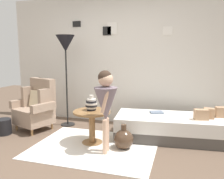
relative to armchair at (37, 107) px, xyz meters
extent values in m
plane|color=brown|center=(1.38, -1.01, -0.44)|extent=(12.00, 12.00, 0.00)
cube|color=silver|center=(1.38, 0.94, 0.86)|extent=(4.80, 0.10, 2.60)
cube|color=white|center=(2.34, 0.89, 1.43)|extent=(0.17, 0.02, 0.16)
cube|color=#B7B7A9|center=(2.34, 0.88, 1.43)|extent=(0.14, 0.01, 0.13)
cube|color=white|center=(1.25, 0.89, 1.51)|extent=(0.20, 0.02, 0.24)
cube|color=silver|center=(1.25, 0.88, 1.51)|extent=(0.16, 0.01, 0.18)
cube|color=black|center=(1.14, 0.89, 1.46)|extent=(0.18, 0.02, 0.17)
cube|color=#ABABA0|center=(1.14, 0.88, 1.46)|extent=(0.14, 0.01, 0.14)
cube|color=black|center=(0.47, 0.89, 1.62)|extent=(0.18, 0.02, 0.12)
cube|color=gray|center=(0.47, 0.88, 1.62)|extent=(0.14, 0.01, 0.09)
cube|color=silver|center=(1.39, -0.53, -0.43)|extent=(1.88, 1.47, 0.01)
cylinder|color=tan|center=(-0.33, -0.20, -0.38)|extent=(0.04, 0.04, 0.12)
cylinder|color=tan|center=(0.13, -0.36, -0.38)|extent=(0.04, 0.04, 0.12)
cylinder|color=tan|center=(-0.17, 0.23, -0.38)|extent=(0.04, 0.04, 0.12)
cylinder|color=tan|center=(0.28, 0.06, -0.38)|extent=(0.04, 0.04, 0.12)
cube|color=gray|center=(-0.02, -0.07, -0.17)|extent=(0.75, 0.73, 0.30)
cube|color=gray|center=(0.05, 0.15, 0.26)|extent=(0.61, 0.33, 0.55)
cube|color=gray|center=(-0.24, 0.11, 0.17)|extent=(0.18, 0.32, 0.39)
cube|color=gray|center=(0.25, -0.06, 0.17)|extent=(0.18, 0.32, 0.39)
cube|color=gray|center=(-0.34, 0.03, 0.05)|extent=(0.25, 0.50, 0.14)
cube|color=gray|center=(0.28, -0.20, 0.05)|extent=(0.25, 0.50, 0.14)
cube|color=beige|center=(0.01, 0.03, 0.14)|extent=(0.39, 0.28, 0.33)
cube|color=#4C4742|center=(2.53, 0.20, -0.35)|extent=(1.97, 0.97, 0.18)
cube|color=white|center=(2.53, 0.20, -0.15)|extent=(1.97, 0.97, 0.22)
cube|color=tan|center=(3.29, 0.35, 0.05)|extent=(0.19, 0.15, 0.17)
cube|color=tan|center=(3.09, 0.23, 0.05)|extent=(0.16, 0.12, 0.17)
cube|color=tan|center=(2.97, 0.11, 0.05)|extent=(0.24, 0.16, 0.17)
cylinder|color=olive|center=(1.29, -0.38, -0.43)|extent=(0.33, 0.33, 0.02)
cylinder|color=olive|center=(1.29, -0.38, -0.17)|extent=(0.10, 0.10, 0.49)
cylinder|color=olive|center=(1.29, -0.38, 0.08)|extent=(0.60, 0.60, 0.03)
cylinder|color=black|center=(1.26, -0.33, 0.11)|extent=(0.15, 0.15, 0.03)
cylinder|color=silver|center=(1.26, -0.33, 0.15)|extent=(0.17, 0.17, 0.03)
cylinder|color=black|center=(1.26, -0.33, 0.18)|extent=(0.19, 0.19, 0.03)
cylinder|color=silver|center=(1.26, -0.33, 0.21)|extent=(0.19, 0.19, 0.03)
cylinder|color=black|center=(1.26, -0.33, 0.24)|extent=(0.17, 0.17, 0.03)
cylinder|color=silver|center=(1.26, -0.33, 0.27)|extent=(0.15, 0.15, 0.03)
cylinder|color=silver|center=(1.26, -0.33, 0.32)|extent=(0.07, 0.07, 0.06)
cylinder|color=black|center=(0.45, 0.39, -0.43)|extent=(0.28, 0.28, 0.02)
cylinder|color=black|center=(0.45, 0.39, 0.43)|extent=(0.03, 0.03, 1.70)
cone|color=black|center=(0.45, 0.39, 1.20)|extent=(0.36, 0.36, 0.32)
cylinder|color=#D8AD8E|center=(1.62, -0.73, -0.18)|extent=(0.07, 0.07, 0.52)
cylinder|color=#D8AD8E|center=(1.62, -0.63, -0.18)|extent=(0.07, 0.07, 0.52)
cone|color=slate|center=(1.62, -0.68, 0.29)|extent=(0.34, 0.34, 0.49)
cylinder|color=slate|center=(1.62, -0.68, 0.46)|extent=(0.17, 0.17, 0.19)
cylinder|color=#D8AD8E|center=(1.65, -0.80, 0.36)|extent=(0.14, 0.06, 0.33)
cylinder|color=#D8AD8E|center=(1.63, -0.56, 0.36)|extent=(0.14, 0.06, 0.33)
sphere|color=#D8AD8E|center=(1.62, -0.68, 0.66)|extent=(0.21, 0.21, 0.21)
sphere|color=#38281E|center=(1.61, -0.68, 0.68)|extent=(0.20, 0.20, 0.20)
cube|color=slate|center=(2.24, 0.32, -0.02)|extent=(0.26, 0.23, 0.03)
sphere|color=#473323|center=(1.83, -0.46, -0.29)|extent=(0.30, 0.30, 0.30)
cylinder|color=#473323|center=(1.83, -0.46, -0.10)|extent=(0.08, 0.08, 0.09)
cylinder|color=black|center=(-0.41, -0.45, -0.30)|extent=(0.28, 0.28, 0.28)
camera|label=1|loc=(2.65, -3.80, 1.03)|focal=37.83mm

